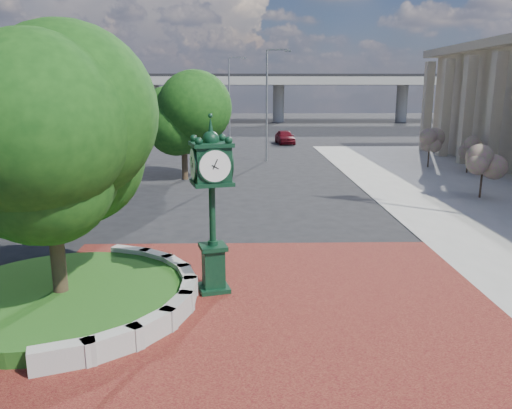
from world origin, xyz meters
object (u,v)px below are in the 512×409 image
object	(u,v)px
post_clock	(212,199)
street_lamp_near	(269,97)
parked_car	(285,137)
street_lamp_far	(231,92)

from	to	relation	value
post_clock	street_lamp_near	size ratio (longest dim) A/B	0.58
parked_car	street_lamp_near	distance (m)	12.94
street_lamp_near	street_lamp_far	xyz separation A→B (m)	(-3.25, 15.21, 0.21)
parked_car	street_lamp_far	world-z (taller)	street_lamp_far
parked_car	street_lamp_near	world-z (taller)	street_lamp_near
post_clock	parked_car	bearing A→B (deg)	82.63
street_lamp_far	street_lamp_near	bearing A→B (deg)	-77.93
post_clock	street_lamp_far	bearing A→B (deg)	90.86
post_clock	parked_car	xyz separation A→B (m)	(4.77, 36.93, -1.90)
street_lamp_near	street_lamp_far	size ratio (longest dim) A/B	0.96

